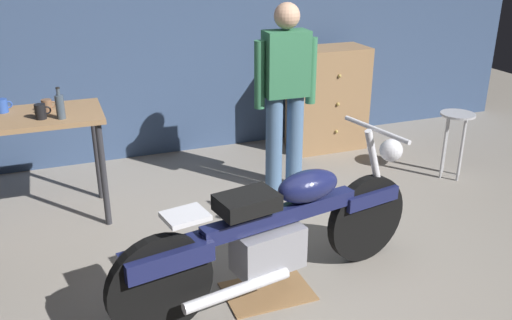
{
  "coord_description": "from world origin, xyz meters",
  "views": [
    {
      "loc": [
        -1.38,
        -2.77,
        2.16
      ],
      "look_at": [
        -0.06,
        0.7,
        0.65
      ],
      "focal_mm": 38.5,
      "sensor_mm": 36.0,
      "label": 1
    }
  ],
  "objects_px": {
    "shop_stool": "(456,128)",
    "mug_black_matte": "(41,112)",
    "person_standing": "(285,90)",
    "mug_brown_stoneware": "(47,105)",
    "motorcycle": "(277,230)",
    "bottle": "(60,106)",
    "wooden_dresser": "(328,99)",
    "mug_blue_enamel": "(2,106)"
  },
  "relations": [
    {
      "from": "motorcycle",
      "to": "wooden_dresser",
      "type": "distance_m",
      "value": 2.77
    },
    {
      "from": "mug_brown_stoneware",
      "to": "mug_blue_enamel",
      "type": "distance_m",
      "value": 0.34
    },
    {
      "from": "shop_stool",
      "to": "mug_black_matte",
      "type": "distance_m",
      "value": 3.65
    },
    {
      "from": "bottle",
      "to": "mug_blue_enamel",
      "type": "bearing_deg",
      "value": 141.79
    },
    {
      "from": "shop_stool",
      "to": "bottle",
      "type": "relative_size",
      "value": 2.66
    },
    {
      "from": "motorcycle",
      "to": "wooden_dresser",
      "type": "bearing_deg",
      "value": 45.12
    },
    {
      "from": "person_standing",
      "to": "mug_black_matte",
      "type": "distance_m",
      "value": 2.0
    },
    {
      "from": "wooden_dresser",
      "to": "bottle",
      "type": "bearing_deg",
      "value": -161.98
    },
    {
      "from": "wooden_dresser",
      "to": "mug_brown_stoneware",
      "type": "relative_size",
      "value": 9.96
    },
    {
      "from": "motorcycle",
      "to": "mug_black_matte",
      "type": "distance_m",
      "value": 2.02
    },
    {
      "from": "mug_brown_stoneware",
      "to": "mug_black_matte",
      "type": "distance_m",
      "value": 0.2
    },
    {
      "from": "wooden_dresser",
      "to": "bottle",
      "type": "height_order",
      "value": "bottle"
    },
    {
      "from": "mug_blue_enamel",
      "to": "bottle",
      "type": "xyz_separation_m",
      "value": [
        0.42,
        -0.33,
        0.04
      ]
    },
    {
      "from": "person_standing",
      "to": "mug_blue_enamel",
      "type": "bearing_deg",
      "value": -4.85
    },
    {
      "from": "person_standing",
      "to": "mug_black_matte",
      "type": "height_order",
      "value": "person_standing"
    },
    {
      "from": "shop_stool",
      "to": "mug_brown_stoneware",
      "type": "relative_size",
      "value": 5.8
    },
    {
      "from": "motorcycle",
      "to": "bottle",
      "type": "bearing_deg",
      "value": 119.16
    },
    {
      "from": "person_standing",
      "to": "bottle",
      "type": "distance_m",
      "value": 1.86
    },
    {
      "from": "wooden_dresser",
      "to": "mug_black_matte",
      "type": "xyz_separation_m",
      "value": [
        -2.86,
        -0.84,
        0.41
      ]
    },
    {
      "from": "shop_stool",
      "to": "mug_brown_stoneware",
      "type": "distance_m",
      "value": 3.63
    },
    {
      "from": "motorcycle",
      "to": "mug_brown_stoneware",
      "type": "distance_m",
      "value": 2.12
    },
    {
      "from": "wooden_dresser",
      "to": "mug_blue_enamel",
      "type": "bearing_deg",
      "value": -169.95
    },
    {
      "from": "person_standing",
      "to": "mug_brown_stoneware",
      "type": "height_order",
      "value": "person_standing"
    },
    {
      "from": "motorcycle",
      "to": "bottle",
      "type": "relative_size",
      "value": 8.98
    },
    {
      "from": "motorcycle",
      "to": "mug_black_matte",
      "type": "bearing_deg",
      "value": 121.42
    },
    {
      "from": "mug_blue_enamel",
      "to": "person_standing",
      "type": "bearing_deg",
      "value": -6.6
    },
    {
      "from": "shop_stool",
      "to": "mug_brown_stoneware",
      "type": "height_order",
      "value": "mug_brown_stoneware"
    },
    {
      "from": "person_standing",
      "to": "mug_black_matte",
      "type": "bearing_deg",
      "value": 2.3
    },
    {
      "from": "shop_stool",
      "to": "bottle",
      "type": "xyz_separation_m",
      "value": [
        -3.47,
        0.28,
        0.5
      ]
    },
    {
      "from": "person_standing",
      "to": "bottle",
      "type": "relative_size",
      "value": 6.93
    },
    {
      "from": "mug_blue_enamel",
      "to": "bottle",
      "type": "height_order",
      "value": "bottle"
    },
    {
      "from": "motorcycle",
      "to": "person_standing",
      "type": "distance_m",
      "value": 1.69
    },
    {
      "from": "mug_brown_stoneware",
      "to": "mug_black_matte",
      "type": "bearing_deg",
      "value": -104.27
    },
    {
      "from": "wooden_dresser",
      "to": "mug_black_matte",
      "type": "bearing_deg",
      "value": -163.66
    },
    {
      "from": "wooden_dresser",
      "to": "mug_brown_stoneware",
      "type": "xyz_separation_m",
      "value": [
        -2.81,
        -0.65,
        0.4
      ]
    },
    {
      "from": "motorcycle",
      "to": "bottle",
      "type": "distance_m",
      "value": 1.91
    },
    {
      "from": "motorcycle",
      "to": "shop_stool",
      "type": "xyz_separation_m",
      "value": [
        2.3,
        1.12,
        0.05
      ]
    },
    {
      "from": "mug_brown_stoneware",
      "to": "mug_blue_enamel",
      "type": "height_order",
      "value": "mug_blue_enamel"
    },
    {
      "from": "wooden_dresser",
      "to": "mug_blue_enamel",
      "type": "distance_m",
      "value": 3.21
    },
    {
      "from": "wooden_dresser",
      "to": "person_standing",
      "type": "bearing_deg",
      "value": -136.51
    },
    {
      "from": "shop_stool",
      "to": "mug_black_matte",
      "type": "relative_size",
      "value": 5.43
    },
    {
      "from": "shop_stool",
      "to": "mug_blue_enamel",
      "type": "xyz_separation_m",
      "value": [
        -3.89,
        0.61,
        0.45
      ]
    }
  ]
}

